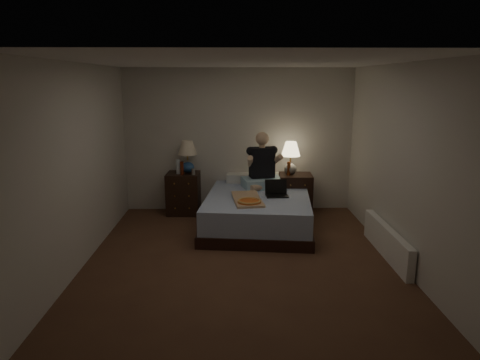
{
  "coord_description": "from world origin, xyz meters",
  "views": [
    {
      "loc": [
        -0.12,
        -5.24,
        2.29
      ],
      "look_at": [
        0.0,
        0.9,
        0.85
      ],
      "focal_mm": 32.0,
      "sensor_mm": 36.0,
      "label": 1
    }
  ],
  "objects_px": {
    "nightstand_right": "(295,195)",
    "lamp_left": "(188,157)",
    "water_bottle": "(178,167)",
    "pizza_box": "(249,202)",
    "nightstand_left": "(184,193)",
    "soda_can": "(193,172)",
    "bed": "(258,210)",
    "laptop": "(277,189)",
    "radiator": "(387,242)",
    "beer_bottle_left": "(182,168)",
    "person": "(263,160)",
    "beer_bottle_right": "(289,169)",
    "lamp_right": "(291,158)"
  },
  "relations": [
    {
      "from": "soda_can",
      "to": "person",
      "type": "xyz_separation_m",
      "value": [
        1.17,
        -0.15,
        0.22
      ]
    },
    {
      "from": "bed",
      "to": "radiator",
      "type": "height_order",
      "value": "bed"
    },
    {
      "from": "radiator",
      "to": "nightstand_left",
      "type": "bearing_deg",
      "value": 145.88
    },
    {
      "from": "laptop",
      "to": "pizza_box",
      "type": "relative_size",
      "value": 0.45
    },
    {
      "from": "nightstand_left",
      "to": "beer_bottle_left",
      "type": "relative_size",
      "value": 3.13
    },
    {
      "from": "nightstand_left",
      "to": "pizza_box",
      "type": "distance_m",
      "value": 1.71
    },
    {
      "from": "water_bottle",
      "to": "laptop",
      "type": "distance_m",
      "value": 1.82
    },
    {
      "from": "bed",
      "to": "lamp_left",
      "type": "bearing_deg",
      "value": 154.47
    },
    {
      "from": "nightstand_left",
      "to": "laptop",
      "type": "relative_size",
      "value": 2.12
    },
    {
      "from": "nightstand_left",
      "to": "person",
      "type": "height_order",
      "value": "person"
    },
    {
      "from": "person",
      "to": "beer_bottle_right",
      "type": "bearing_deg",
      "value": -0.21
    },
    {
      "from": "nightstand_right",
      "to": "soda_can",
      "type": "bearing_deg",
      "value": -177.36
    },
    {
      "from": "nightstand_left",
      "to": "radiator",
      "type": "height_order",
      "value": "nightstand_left"
    },
    {
      "from": "radiator",
      "to": "soda_can",
      "type": "bearing_deg",
      "value": 145.91
    },
    {
      "from": "nightstand_left",
      "to": "soda_can",
      "type": "bearing_deg",
      "value": -32.2
    },
    {
      "from": "lamp_left",
      "to": "pizza_box",
      "type": "bearing_deg",
      "value": -52.48
    },
    {
      "from": "water_bottle",
      "to": "lamp_right",
      "type": "bearing_deg",
      "value": -1.79
    },
    {
      "from": "nightstand_left",
      "to": "lamp_left",
      "type": "height_order",
      "value": "lamp_left"
    },
    {
      "from": "water_bottle",
      "to": "pizza_box",
      "type": "xyz_separation_m",
      "value": [
        1.17,
        -1.24,
        -0.28
      ]
    },
    {
      "from": "pizza_box",
      "to": "lamp_right",
      "type": "bearing_deg",
      "value": 50.87
    },
    {
      "from": "beer_bottle_left",
      "to": "laptop",
      "type": "xyz_separation_m",
      "value": [
        1.54,
        -0.71,
        -0.19
      ]
    },
    {
      "from": "beer_bottle_right",
      "to": "bed",
      "type": "bearing_deg",
      "value": -136.3
    },
    {
      "from": "bed",
      "to": "beer_bottle_left",
      "type": "distance_m",
      "value": 1.5
    },
    {
      "from": "nightstand_right",
      "to": "beer_bottle_left",
      "type": "relative_size",
      "value": 3.11
    },
    {
      "from": "beer_bottle_right",
      "to": "radiator",
      "type": "bearing_deg",
      "value": -58.54
    },
    {
      "from": "beer_bottle_right",
      "to": "laptop",
      "type": "bearing_deg",
      "value": -111.75
    },
    {
      "from": "nightstand_right",
      "to": "radiator",
      "type": "relative_size",
      "value": 0.45
    },
    {
      "from": "nightstand_left",
      "to": "laptop",
      "type": "height_order",
      "value": "laptop"
    },
    {
      "from": "lamp_right",
      "to": "person",
      "type": "height_order",
      "value": "person"
    },
    {
      "from": "beer_bottle_left",
      "to": "laptop",
      "type": "distance_m",
      "value": 1.71
    },
    {
      "from": "lamp_left",
      "to": "beer_bottle_left",
      "type": "height_order",
      "value": "lamp_left"
    },
    {
      "from": "beer_bottle_right",
      "to": "person",
      "type": "bearing_deg",
      "value": -168.09
    },
    {
      "from": "nightstand_left",
      "to": "beer_bottle_right",
      "type": "bearing_deg",
      "value": -3.62
    },
    {
      "from": "nightstand_right",
      "to": "lamp_left",
      "type": "height_order",
      "value": "lamp_left"
    },
    {
      "from": "bed",
      "to": "nightstand_right",
      "type": "bearing_deg",
      "value": 46.75
    },
    {
      "from": "nightstand_left",
      "to": "nightstand_right",
      "type": "relative_size",
      "value": 1.01
    },
    {
      "from": "nightstand_left",
      "to": "beer_bottle_left",
      "type": "xyz_separation_m",
      "value": [
        0.0,
        -0.14,
        0.47
      ]
    },
    {
      "from": "bed",
      "to": "soda_can",
      "type": "xyz_separation_m",
      "value": [
        -1.08,
        0.58,
        0.51
      ]
    },
    {
      "from": "nightstand_left",
      "to": "beer_bottle_left",
      "type": "height_order",
      "value": "beer_bottle_left"
    },
    {
      "from": "nightstand_left",
      "to": "beer_bottle_left",
      "type": "bearing_deg",
      "value": -87.16
    },
    {
      "from": "bed",
      "to": "laptop",
      "type": "bearing_deg",
      "value": -20.71
    },
    {
      "from": "lamp_right",
      "to": "water_bottle",
      "type": "relative_size",
      "value": 2.24
    },
    {
      "from": "nightstand_right",
      "to": "beer_bottle_right",
      "type": "relative_size",
      "value": 3.11
    },
    {
      "from": "bed",
      "to": "person",
      "type": "height_order",
      "value": "person"
    },
    {
      "from": "beer_bottle_left",
      "to": "radiator",
      "type": "bearing_deg",
      "value": -32.22
    },
    {
      "from": "lamp_right",
      "to": "beer_bottle_left",
      "type": "distance_m",
      "value": 1.85
    },
    {
      "from": "nightstand_right",
      "to": "pizza_box",
      "type": "bearing_deg",
      "value": -123.2
    },
    {
      "from": "nightstand_right",
      "to": "water_bottle",
      "type": "distance_m",
      "value": 2.07
    },
    {
      "from": "beer_bottle_left",
      "to": "pizza_box",
      "type": "relative_size",
      "value": 0.3
    },
    {
      "from": "nightstand_left",
      "to": "soda_can",
      "type": "xyz_separation_m",
      "value": [
        0.19,
        -0.13,
        0.41
      ]
    }
  ]
}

